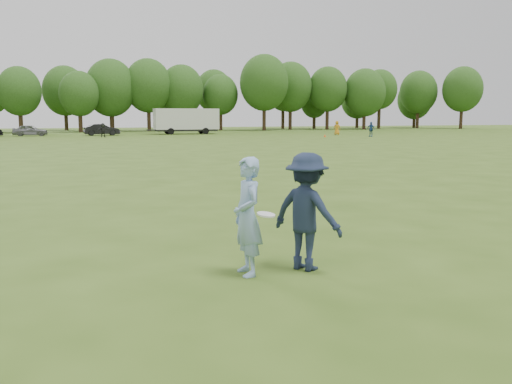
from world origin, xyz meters
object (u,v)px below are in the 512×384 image
Objects in this scene: player_far_b at (371,129)px; car_e at (30,130)px; player_far_c at (337,128)px; cargo_trailer at (186,120)px; field_cone at (325,136)px; thrower at (247,216)px; defender at (307,212)px; player_far_d at (103,130)px; car_f at (102,130)px.

car_e is (-35.99, 14.37, -0.18)m from player_far_b.
cargo_trailer is at bearing -6.43° from player_far_c.
cargo_trailer is at bearing 131.33° from field_cone.
car_e is (-6.50, 59.93, -0.24)m from thrower.
player_far_b is at bearing 145.13° from thrower.
defender reaches higher than player_far_d.
player_far_c is 0.42× the size of car_f.
player_far_d is 4.88m from car_f.
player_far_b is at bearing -36.15° from player_far_d.
thrower is at bearing -101.02° from cargo_trailer.
defender is at bearing -169.48° from car_e.
thrower is 0.47× the size of car_e.
field_cone is (22.90, -12.41, -0.52)m from car_f.
car_f is at bearing 176.73° from thrower.
thrower is 0.98× the size of defender.
cargo_trailer is at bearing 167.02° from thrower.
cargo_trailer is at bearing 12.39° from player_far_d.
player_far_c is 0.19× the size of cargo_trailer.
car_e is 12.70× the size of field_cone.
field_cone is (23.29, 46.41, -0.76)m from defender.
player_far_b is 5.86m from player_far_c.
player_far_b reaches higher than car_e.
field_cone is at bearing 150.45° from thrower.
player_far_d is at bearing 174.13° from car_f.
player_far_b is 38.75m from car_e.
field_cone is at bearing -122.75° from car_f.
player_far_d is (-28.27, 8.36, -0.06)m from player_far_b.
car_f is at bearing -94.81° from car_e.
car_e is (-7.46, 59.95, -0.26)m from defender.
player_far_b is (28.53, 45.58, -0.08)m from defender.
thrower is 5.92× the size of field_cone.
player_far_b is 0.43× the size of car_e.
cargo_trailer is (-17.69, 14.99, 0.95)m from player_far_b.
defender reaches higher than car_f.
player_far_b reaches higher than field_cone.
defender is 51.93m from field_cone.
player_far_d is 9.78m from car_e.
cargo_trailer is (10.45, 1.75, 1.10)m from car_f.
car_f is (0.13, 4.88, -0.09)m from player_far_d.
player_far_c is at bearing -29.34° from cargo_trailer.
player_far_c is at bearing -61.60° from defender.
car_f is at bearing -170.48° from cargo_trailer.
player_far_c is 6.38m from field_cone.
player_far_c is 27.95m from car_f.
defender is at bearing -109.96° from player_far_d.
car_f is at bearing -33.96° from defender.
field_cone is (23.03, -7.53, -0.62)m from player_far_d.
player_far_c is (27.31, 51.31, -0.06)m from defender.
cargo_trailer is at bearing -84.65° from car_e.
car_e is 7.93m from car_f.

